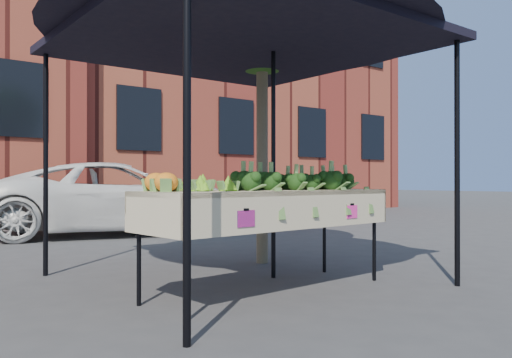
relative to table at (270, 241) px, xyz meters
The scene contains 9 objects.
ground 0.51m from the table, 14.94° to the left, with size 90.00×90.00×0.00m, color #353538.
table is the anchor object (origin of this frame).
canopy 1.09m from the table, 80.13° to the left, with size 3.16×3.16×2.74m, color black, non-canonical shape.
broccoli_heap 0.65m from the table, ahead, with size 1.45×0.55×0.23m, color black.
romanesco_cluster 0.86m from the table, behind, with size 0.41×0.55×0.18m, color #80BD2E.
cauliflower_pair 1.16m from the table, behind, with size 0.21×0.41×0.16m, color orange.
vehicle 6.02m from the table, 80.37° to the left, with size 2.19×1.32×4.76m, color white.
street_tree 2.25m from the table, 54.02° to the left, with size 2.04×2.04×4.01m, color #1E4C14, non-canonical shape.
building_right 14.98m from the table, 60.10° to the left, with size 12.00×8.00×8.50m, color maroon.
Camera 1 is at (-3.13, -3.62, 0.98)m, focal length 36.34 mm.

